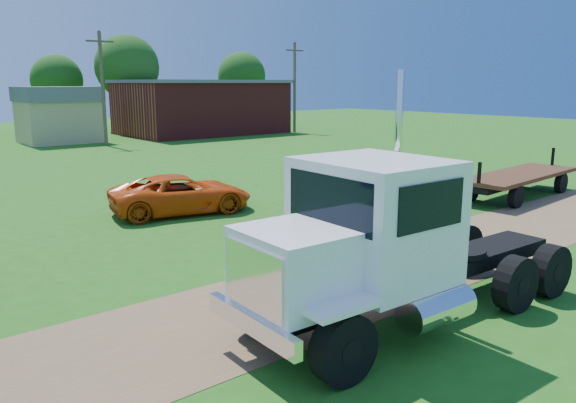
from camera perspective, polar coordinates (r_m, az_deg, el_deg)
ground at (r=15.80m, az=10.47°, el=-6.75°), size 140.00×140.00×0.00m
dirt_track at (r=15.80m, az=10.47°, el=-6.73°), size 120.00×4.20×0.01m
white_semi_tractor at (r=11.48m, az=9.09°, el=-4.43°), size 8.84×3.32×5.29m
orange_pickup at (r=22.33m, az=-10.78°, el=0.76°), size 5.87×3.63×1.52m
flatbed_trailer at (r=27.09m, az=22.37°, el=2.16°), size 7.63×2.79×1.92m
spectator_a at (r=15.65m, az=3.97°, el=-3.64°), size 0.71×0.63×1.63m
spectator_b at (r=22.82m, az=3.24°, el=1.80°), size 1.14×0.99×1.99m
brick_building at (r=57.74m, az=-8.77°, el=9.49°), size 15.40×10.40×5.30m
tan_shed at (r=51.99m, az=-22.26°, el=8.23°), size 6.20×5.40×4.70m
utility_poles at (r=47.88m, az=-18.31°, el=11.02°), size 42.20×0.28×9.00m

